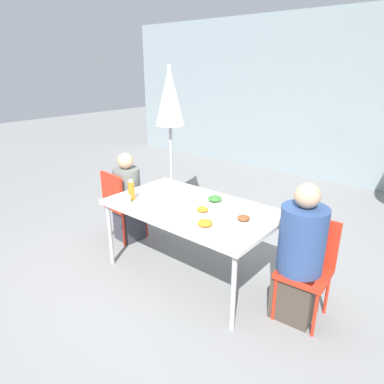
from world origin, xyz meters
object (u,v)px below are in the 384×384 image
object	(u,v)px
bottle	(131,190)
drinking_cup	(127,200)
closed_umbrella	(170,103)
salad_bowl	(176,188)
person_right	(300,258)
chair_right	(308,261)
chair_left	(120,201)
person_left	(128,200)

from	to	relation	value
bottle	drinking_cup	distance (m)	0.14
closed_umbrella	salad_bowl	world-z (taller)	closed_umbrella
salad_bowl	person_right	bearing A→B (deg)	-5.85
chair_right	bottle	bearing A→B (deg)	9.48
chair_left	chair_right	size ratio (longest dim) A/B	1.00
drinking_cup	salad_bowl	size ratio (longest dim) A/B	0.48
bottle	salad_bowl	size ratio (longest dim) A/B	1.16
person_right	salad_bowl	distance (m)	1.55
drinking_cup	salad_bowl	bearing A→B (deg)	79.71
closed_umbrella	bottle	world-z (taller)	closed_umbrella
chair_left	bottle	size ratio (longest dim) A/B	4.16
closed_umbrella	bottle	bearing A→B (deg)	-63.78
person_left	bottle	size ratio (longest dim) A/B	5.26
person_left	salad_bowl	distance (m)	0.74
chair_left	salad_bowl	xyz separation A→B (m)	(0.73, 0.22, 0.27)
chair_left	bottle	world-z (taller)	bottle
person_right	chair_left	bearing A→B (deg)	-2.56
closed_umbrella	drinking_cup	bearing A→B (deg)	-63.53
chair_left	salad_bowl	world-z (taller)	chair_left
chair_left	closed_umbrella	xyz separation A→B (m)	(-0.06, 0.97, 1.07)
chair_right	person_right	distance (m)	0.11
person_left	person_right	distance (m)	2.20
chair_right	closed_umbrella	distance (m)	2.72
chair_left	drinking_cup	bearing A→B (deg)	-26.86
bottle	salad_bowl	world-z (taller)	bottle
chair_right	bottle	world-z (taller)	bottle
person_left	person_right	xyz separation A→B (m)	(2.20, -0.01, 0.05)
chair_left	closed_umbrella	size ratio (longest dim) A/B	0.42
person_right	drinking_cup	world-z (taller)	person_right
person_right	closed_umbrella	xyz separation A→B (m)	(-2.31, 0.91, 1.02)
person_left	bottle	world-z (taller)	person_left
chair_right	drinking_cup	distance (m)	1.78
chair_left	person_right	bearing A→B (deg)	6.41
person_right	drinking_cup	xyz separation A→B (m)	(-1.63, -0.45, 0.23)
person_left	salad_bowl	xyz separation A→B (m)	(0.67, 0.14, 0.26)
person_right	drinking_cup	size ratio (longest dim) A/B	13.86
person_left	bottle	xyz separation A→B (m)	(0.50, -0.35, 0.34)
chair_left	salad_bowl	distance (m)	0.81
person_right	bottle	xyz separation A→B (m)	(-1.69, -0.34, 0.29)
chair_left	closed_umbrella	bearing A→B (deg)	98.07
closed_umbrella	person_left	bearing A→B (deg)	-82.90
closed_umbrella	drinking_cup	xyz separation A→B (m)	(0.68, -1.36, -0.79)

